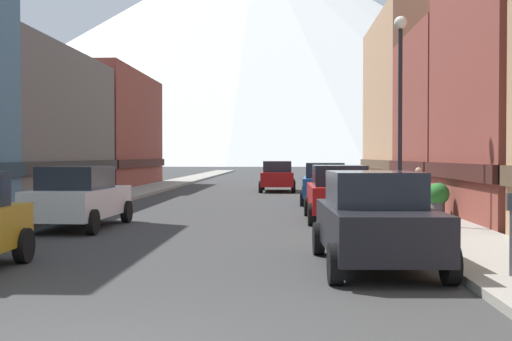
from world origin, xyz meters
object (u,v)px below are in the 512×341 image
car_right_0 (375,219)px  car_driving_0 (278,176)px  car_right_2 (325,183)px  potted_plant_0 (435,202)px  parking_meter_near (511,222)px  streetlamp_right (400,88)px  car_left_1 (79,197)px  pedestrian_1 (418,195)px  potted_plant_2 (438,197)px  car_right_1 (338,193)px

car_right_0 → car_driving_0: same height
car_right_2 → potted_plant_0: car_right_2 is taller
car_driving_0 → parking_meter_near: (4.15, -28.21, 0.11)m
car_right_2 → streetlamp_right: 10.61m
potted_plant_0 → streetlamp_right: size_ratio=0.13×
car_left_1 → pedestrian_1: 10.27m
potted_plant_2 → streetlamp_right: size_ratio=0.18×
pedestrian_1 → streetlamp_right: streetlamp_right is taller
car_left_1 → streetlamp_right: 9.66m
pedestrian_1 → car_right_1: bearing=169.2°
pedestrian_1 → streetlamp_right: size_ratio=0.27×
car_right_2 → potted_plant_2: car_right_2 is taller
car_driving_0 → pedestrian_1: size_ratio=2.81×
potted_plant_2 → pedestrian_1: 0.98m
car_left_1 → pedestrian_1: car_left_1 is taller
car_right_2 → car_driving_0: same height
car_left_1 → car_driving_0: (5.40, 20.19, 0.00)m
potted_plant_2 → pedestrian_1: pedestrian_1 is taller
car_right_0 → car_right_1: same height
car_left_1 → parking_meter_near: (9.55, -8.02, 0.11)m
car_right_1 → potted_plant_2: (3.20, 0.16, -0.12)m
car_driving_0 → parking_meter_near: size_ratio=3.31×
car_driving_0 → pedestrian_1: car_driving_0 is taller
streetlamp_right → car_left_1: bearing=-178.8°
car_left_1 → potted_plant_2: size_ratio=4.19×
parking_meter_near → potted_plant_0: bearing=83.7°
car_left_1 → car_right_1: 8.03m
car_left_1 → potted_plant_2: 11.14m
car_right_1 → car_driving_0: bearing=97.1°
car_right_0 → streetlamp_right: streetlamp_right is taller
car_right_1 → parking_meter_near: car_right_1 is taller
car_right_2 → potted_plant_0: 7.67m
car_left_1 → potted_plant_0: bearing=16.8°
car_right_1 → parking_meter_near: (1.95, -10.61, 0.11)m
potted_plant_2 → car_left_1: bearing=-165.8°
potted_plant_0 → potted_plant_2: size_ratio=0.73×
car_right_1 → potted_plant_2: car_right_1 is taller
car_left_1 → parking_meter_near: bearing=-40.0°
car_left_1 → streetlamp_right: (9.15, 0.20, 3.09)m
car_driving_0 → streetlamp_right: streetlamp_right is taller
car_left_1 → car_right_2: same height
car_left_1 → car_driving_0: size_ratio=1.01×
car_left_1 → car_right_0: 9.94m
car_right_2 → parking_meter_near: bearing=-83.9°
car_right_0 → car_right_2: 16.63m
car_right_1 → streetlamp_right: (1.55, -2.39, 3.09)m
car_right_2 → potted_plant_0: bearing=-65.3°
car_right_2 → pedestrian_1: (2.45, -8.11, -0.03)m
car_right_1 → streetlamp_right: bearing=-57.0°
car_left_1 → potted_plant_0: 11.29m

